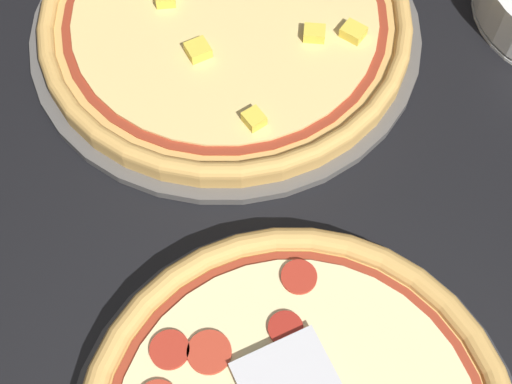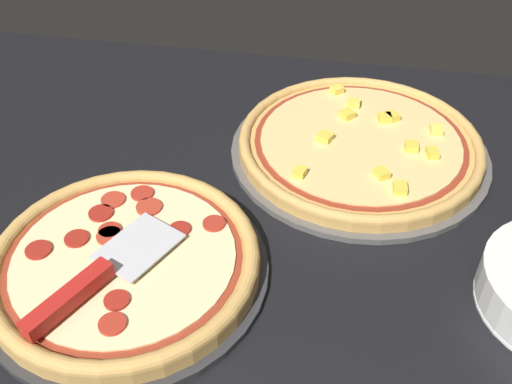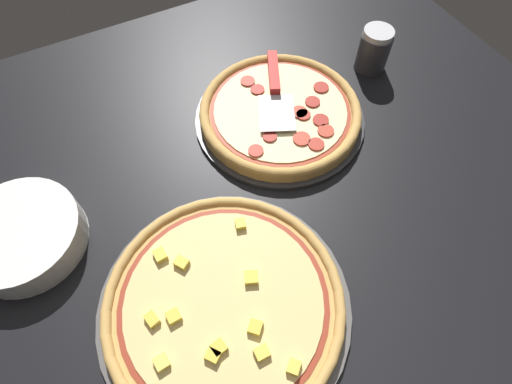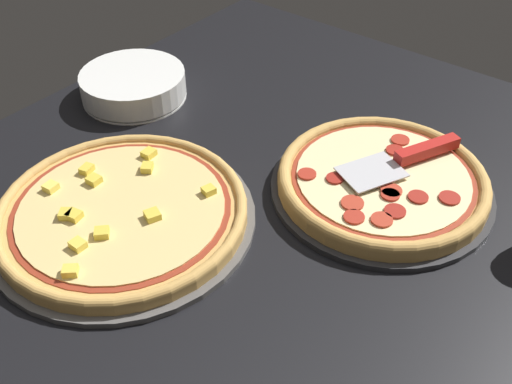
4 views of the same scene
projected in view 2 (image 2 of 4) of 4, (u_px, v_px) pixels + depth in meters
The scene contains 6 objects.
ground_plane at pixel (179, 251), 85.16cm from camera, with size 130.48×113.37×3.60cm, color black.
pizza_pan_front at pixel (127, 271), 79.14cm from camera, with size 37.55×37.55×1.00cm, color #2D2D30.
pizza_front at pixel (125, 260), 77.79cm from camera, with size 35.30×35.30×3.12cm.
pizza_pan_back at pixel (359, 152), 99.23cm from camera, with size 42.40×42.40×1.00cm, color #565451.
pizza_back at pixel (360, 143), 98.03cm from camera, with size 39.86×39.86×3.22cm.
serving_spatula at pixel (87, 284), 71.73cm from camera, with size 14.16×22.69×2.00cm.
Camera 2 is at (21.53, -56.34, 59.87)cm, focal length 42.00 mm.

